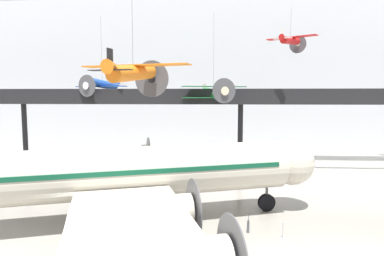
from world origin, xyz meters
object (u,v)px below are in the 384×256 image
Objects in this scene: airliner_silver_main at (106,174)px; info_sign_pedestal at (248,225)px; suspended_plane_green_biplane at (214,93)px; suspended_plane_red_highwing at (290,40)px; suspended_plane_blue_trainer at (102,84)px; suspended_plane_orange_highwing at (133,72)px; stanchion_barrier at (283,234)px.

airliner_silver_main is 9.82m from info_sign_pedestal.
suspended_plane_red_highwing reaches higher than suspended_plane_green_biplane.
airliner_silver_main is at bearing 40.90° from suspended_plane_blue_trainer.
suspended_plane_blue_trainer reaches higher than info_sign_pedestal.
suspended_plane_orange_highwing is 9.82× the size of stanchion_barrier.
info_sign_pedestal is (2.44, -23.10, -8.45)m from suspended_plane_green_biplane.
suspended_plane_blue_trainer is (-15.08, 1.21, 1.25)m from suspended_plane_green_biplane.
suspended_plane_green_biplane is (6.47, 16.65, -1.71)m from suspended_plane_orange_highwing.
suspended_plane_green_biplane reaches higher than airliner_silver_main.
suspended_plane_blue_trainer is 31.49m from info_sign_pedestal.
airliner_silver_main is 32.68× the size of stanchion_barrier.
suspended_plane_blue_trainer reaches higher than suspended_plane_green_biplane.
airliner_silver_main reaches higher than stanchion_barrier.
suspended_plane_red_highwing is 0.54× the size of suspended_plane_blue_trainer.
suspended_plane_green_biplane is at bearing 54.39° from airliner_silver_main.
suspended_plane_blue_trainer reaches higher than stanchion_barrier.
suspended_plane_red_highwing is 28.11m from stanchion_barrier.
suspended_plane_orange_highwing is 17.94m from suspended_plane_green_biplane.
suspended_plane_orange_highwing is 19.83m from suspended_plane_blue_trainer.
suspended_plane_red_highwing reaches higher than suspended_plane_orange_highwing.
suspended_plane_orange_highwing is 14.97m from info_sign_pedestal.
airliner_silver_main is 11.84m from stanchion_barrier.
suspended_plane_green_biplane is 15.18m from suspended_plane_blue_trainer.
stanchion_barrier is (11.33, -1.27, -3.20)m from airliner_silver_main.
suspended_plane_red_highwing reaches higher than airliner_silver_main.
stanchion_barrier is (4.44, -24.03, -8.58)m from suspended_plane_green_biplane.
suspended_plane_orange_highwing reaches higher than airliner_silver_main.
suspended_plane_blue_trainer is (-8.61, 17.86, -0.46)m from suspended_plane_orange_highwing.
suspended_plane_red_highwing reaches higher than suspended_plane_blue_trainer.
info_sign_pedestal is at bearing 155.25° from stanchion_barrier.
airliner_silver_main is at bearing 178.23° from suspended_plane_red_highwing.
airliner_silver_main is 29.79m from suspended_plane_red_highwing.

